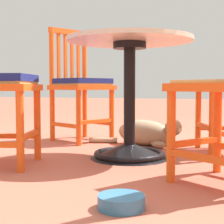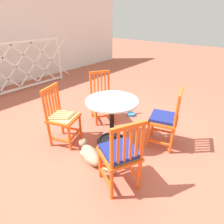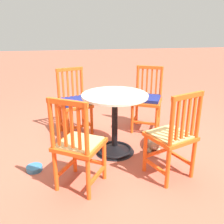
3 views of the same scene
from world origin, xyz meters
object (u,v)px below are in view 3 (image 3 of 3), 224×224
Objects in this scene: orange_chair_facing_out at (74,103)px; orange_chair_at_corner at (78,146)px; cafe_table at (115,130)px; orange_chair_tucked_in at (147,100)px; orange_chair_by_planter at (172,137)px; tabby_cat at (154,141)px; pet_water_bowl at (34,168)px.

orange_chair_facing_out and orange_chair_at_corner have the same top height.
orange_chair_at_corner is (0.46, 0.61, 0.15)m from cafe_table.
orange_chair_facing_out is at bearing -2.39° from orange_chair_tucked_in.
orange_chair_facing_out and orange_chair_by_planter have the same top height.
orange_chair_tucked_in and orange_chair_by_planter have the same top height.
orange_chair_tucked_in is 1.00× the size of orange_chair_by_planter.
orange_chair_by_planter is (0.12, 1.19, -0.01)m from orange_chair_tucked_in.
tabby_cat is at bearing 82.81° from orange_chair_tucked_in.
orange_chair_tucked_in and orange_chair_facing_out have the same top height.
tabby_cat is (0.07, 0.58, -0.35)m from orange_chair_tucked_in.
cafe_table is at bearing 124.74° from orange_chair_facing_out.
orange_chair_by_planter is 1.23× the size of tabby_cat.
orange_chair_facing_out is 1.53m from orange_chair_by_planter.
orange_chair_at_corner is (0.01, 1.25, -0.01)m from orange_chair_facing_out.
orange_chair_by_planter is at bearing 166.45° from pet_water_bowl.
orange_chair_at_corner is (1.04, 1.21, -0.01)m from orange_chair_tucked_in.
cafe_table is 0.99m from pet_water_bowl.
orange_chair_by_planter is 1.48m from pet_water_bowl.
tabby_cat is 1.46m from pet_water_bowl.
pet_water_bowl is at bearing 61.96° from orange_chair_facing_out.
orange_chair_by_planter is (-0.92, -0.02, 0.00)m from orange_chair_at_corner.
orange_chair_at_corner reaches higher than pet_water_bowl.
orange_chair_facing_out is 1.23× the size of tabby_cat.
orange_chair_by_planter is (-0.47, 0.59, 0.15)m from cafe_table.
tabby_cat is (-0.51, -0.02, -0.19)m from cafe_table.
cafe_table is 0.77m from orange_chair_by_planter.
tabby_cat is at bearing -93.97° from orange_chair_by_planter.
pet_water_bowl is (1.50, 0.85, -0.42)m from orange_chair_tucked_in.
cafe_table is 0.80m from orange_chair_facing_out.
cafe_table is 1.02× the size of tabby_cat.
orange_chair_facing_out is (0.44, -0.64, 0.16)m from cafe_table.
orange_chair_tucked_in is at bearing -95.55° from orange_chair_by_planter.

